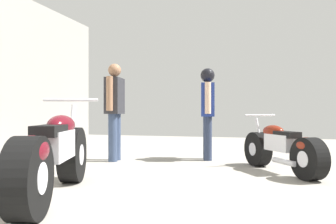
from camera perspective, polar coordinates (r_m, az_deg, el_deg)
The scene contains 5 objects.
ground_plane at distance 4.24m, azimuth 0.82°, elevation -12.01°, with size 16.55×16.55×0.00m, color #9E998E.
motorcycle_maroon_cruiser at distance 3.73m, azimuth -18.37°, elevation -6.81°, with size 1.02×2.20×1.05m.
motorcycle_black_naked at distance 5.32m, azimuth 18.28°, elevation -5.77°, with size 1.14×1.64×0.85m.
mechanic_in_blue at distance 6.35m, azimuth -8.81°, elevation 1.01°, with size 0.32×0.71×1.76m.
mechanic_with_helmet at distance 6.45m, azimuth 6.56°, elevation 1.17°, with size 0.32×0.67×1.70m.
Camera 1 is at (1.10, -0.56, 0.88)m, focal length 36.91 mm.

